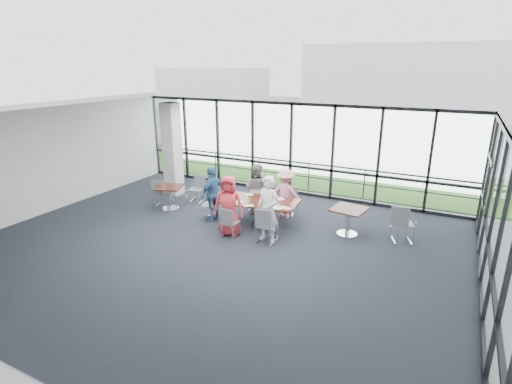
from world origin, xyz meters
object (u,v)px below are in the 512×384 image
at_px(structural_column, 172,150).
at_px(diner_far_right, 285,194).
at_px(side_table_left, 169,190).
at_px(chair_spare_la, 163,193).
at_px(side_table_right, 349,213).
at_px(chair_main_fr, 287,202).
at_px(chair_main_end, 209,205).
at_px(diner_end, 213,194).
at_px(diner_far_left, 256,189).
at_px(chair_main_nr, 267,225).
at_px(main_table, 261,205).
at_px(diner_near_right, 268,209).
at_px(chair_spare_lb, 196,189).
at_px(chair_main_nl, 230,223).
at_px(diner_near_left, 229,206).
at_px(chair_main_fl, 255,198).
at_px(chair_spare_r, 403,224).

height_order(structural_column, diner_far_right, structural_column).
distance_m(side_table_left, chair_spare_la, 0.50).
height_order(side_table_right, chair_main_fr, chair_main_fr).
height_order(side_table_right, diner_far_right, diner_far_right).
xyz_separation_m(structural_column, chair_spare_la, (0.41, -1.13, -1.17)).
bearing_deg(chair_main_end, diner_end, 55.46).
distance_m(side_table_left, side_table_right, 5.60).
bearing_deg(diner_end, diner_far_left, 148.47).
height_order(side_table_left, chair_main_nr, chair_main_nr).
bearing_deg(chair_spare_la, diner_far_right, -6.37).
distance_m(structural_column, main_table, 4.32).
bearing_deg(diner_near_right, chair_spare_lb, 160.79).
relative_size(side_table_right, chair_main_nl, 1.16).
xyz_separation_m(structural_column, chair_main_end, (2.41, -1.42, -1.18)).
height_order(structural_column, diner_near_right, structural_column).
relative_size(side_table_right, chair_main_fr, 1.13).
distance_m(diner_near_left, diner_far_right, 2.03).
bearing_deg(chair_spare_la, chair_main_nl, -37.73).
bearing_deg(chair_main_end, chair_main_fl, 121.18).
relative_size(side_table_right, chair_main_nr, 1.03).
height_order(diner_end, chair_main_nr, diner_end).
bearing_deg(chair_main_end, chair_spare_lb, -150.59).
distance_m(chair_main_fr, chair_spare_la, 4.09).
distance_m(main_table, chair_main_nr, 1.13).
bearing_deg(chair_main_nr, chair_main_nl, -174.73).
relative_size(main_table, chair_main_fr, 2.59).
bearing_deg(side_table_right, chair_spare_lb, 176.01).
distance_m(diner_near_right, chair_main_fl, 2.28).
distance_m(diner_near_left, diner_end, 1.19).
distance_m(side_table_right, chair_spare_la, 6.01).
bearing_deg(diner_near_left, chair_spare_la, 143.56).
bearing_deg(side_table_right, structural_column, 173.57).
xyz_separation_m(diner_far_right, chair_main_fr, (-0.01, 0.17, -0.33)).
height_order(chair_spare_la, chair_spare_r, chair_spare_r).
relative_size(diner_far_right, chair_main_nl, 1.83).
relative_size(chair_main_fl, chair_spare_la, 0.98).
bearing_deg(chair_spare_la, diner_near_right, -30.28).
height_order(diner_far_left, chair_spare_la, diner_far_left).
height_order(chair_main_nr, chair_main_fr, chair_main_nr).
bearing_deg(side_table_left, chair_main_fr, 17.96).
height_order(diner_near_left, chair_spare_lb, diner_near_left).
bearing_deg(diner_near_left, chair_main_fr, 49.19).
distance_m(side_table_right, diner_near_left, 3.22).
relative_size(diner_near_left, diner_near_right, 0.94).
xyz_separation_m(chair_main_end, chair_spare_la, (-2.00, 0.29, 0.01)).
distance_m(main_table, side_table_right, 2.43).
distance_m(main_table, chair_spare_lb, 3.00).
height_order(diner_near_left, chair_main_fr, diner_near_left).
distance_m(side_table_right, chair_main_fl, 3.10).
height_order(chair_main_fl, chair_spare_lb, chair_spare_lb).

